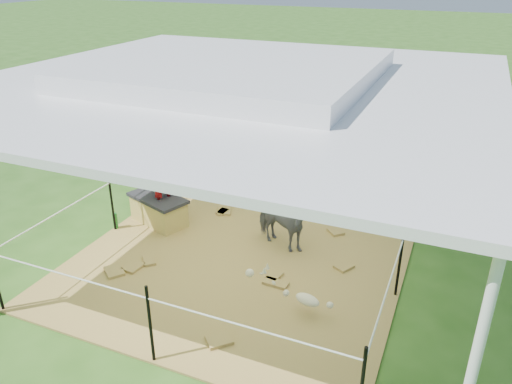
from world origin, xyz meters
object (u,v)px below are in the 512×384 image
at_px(woman, 160,168).
at_px(distant_person, 461,110).
at_px(green_bottle, 115,221).
at_px(pony, 280,223).
at_px(picnic_table_near, 443,115).
at_px(foal, 308,298).
at_px(straw_bale, 159,211).

relative_size(woman, distant_person, 1.05).
bearing_deg(green_bottle, distant_person, 58.43).
height_order(pony, distant_person, distant_person).
height_order(pony, picnic_table_near, pony).
xyz_separation_m(green_bottle, foal, (3.57, -0.89, 0.12)).
bearing_deg(foal, woman, 170.13).
relative_size(picnic_table_near, distant_person, 1.69).
height_order(foal, picnic_table_near, picnic_table_near).
bearing_deg(pony, foal, -128.01).
distance_m(straw_bale, green_bottle, 0.72).
relative_size(green_bottle, pony, 0.27).
relative_size(pony, foal, 1.11).
bearing_deg(pony, woman, 110.64).
distance_m(green_bottle, picnic_table_near, 8.98).
bearing_deg(distant_person, foal, 67.12).
height_order(straw_bale, distant_person, distant_person).
bearing_deg(picnic_table_near, foal, -95.95).
height_order(straw_bale, green_bottle, straw_bale).
xyz_separation_m(straw_bale, distant_person, (4.32, 7.48, 0.30)).
bearing_deg(woman, picnic_table_near, 172.14).
relative_size(green_bottle, foal, 0.30).
bearing_deg(woman, pony, 110.83).
height_order(pony, foal, pony).
distance_m(woman, pony, 2.12).
distance_m(straw_bale, distant_person, 8.64).
height_order(green_bottle, picnic_table_near, picnic_table_near).
xyz_separation_m(picnic_table_near, distant_person, (0.40, 0.14, 0.16)).
distance_m(straw_bale, picnic_table_near, 8.32).
relative_size(straw_bale, distant_person, 0.88).
xyz_separation_m(green_bottle, pony, (2.69, 0.49, 0.29)).
xyz_separation_m(straw_bale, woman, (0.10, 0.00, 0.78)).
height_order(woman, distant_person, woman).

